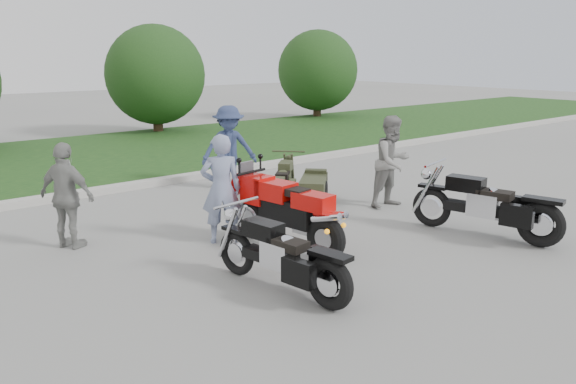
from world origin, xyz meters
TOP-DOWN VIEW (x-y plane):
  - ground at (0.00, 0.00)m, footprint 80.00×80.00m
  - curb at (0.00, 6.00)m, footprint 60.00×0.30m
  - grass_strip at (0.00, 10.15)m, footprint 60.00×8.00m
  - tree_mid_right at (4.00, 13.50)m, footprint 3.60×3.60m
  - tree_far_right at (12.00, 13.50)m, footprint 3.60×3.60m
  - sportbike_red at (-0.23, 0.72)m, footprint 0.62×2.26m
  - cruiser_left at (-1.29, -0.54)m, footprint 0.57×2.26m
  - cruiser_right at (2.71, -0.96)m, footprint 0.84×2.49m
  - cruiser_sidecar at (1.69, 2.63)m, footprint 1.75×1.82m
  - person_stripe at (-0.83, 1.64)m, footprint 0.77×0.68m
  - person_grey at (2.96, 1.35)m, footprint 0.90×0.72m
  - person_denim at (1.26, 4.57)m, footprint 1.39×1.15m
  - person_back at (-2.82, 2.93)m, footprint 0.84×1.05m

SIDE VIEW (x-z plane):
  - ground at x=0.00m, z-range 0.00..0.00m
  - grass_strip at x=0.00m, z-range 0.00..0.14m
  - curb at x=0.00m, z-range 0.00..0.15m
  - cruiser_sidecar at x=1.69m, z-range -0.03..0.76m
  - cruiser_left at x=-1.29m, z-range 0.01..0.88m
  - cruiser_right at x=2.71m, z-range 0.01..0.98m
  - sportbike_red at x=-0.23m, z-range 0.09..1.17m
  - person_back at x=-2.82m, z-range 0.00..1.67m
  - person_stripe at x=-0.83m, z-range 0.00..1.76m
  - person_grey at x=2.96m, z-range 0.00..1.81m
  - person_denim at x=1.26m, z-range 0.00..1.87m
  - tree_mid_right at x=4.00m, z-range 0.19..4.19m
  - tree_far_right at x=12.00m, z-range 0.19..4.19m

